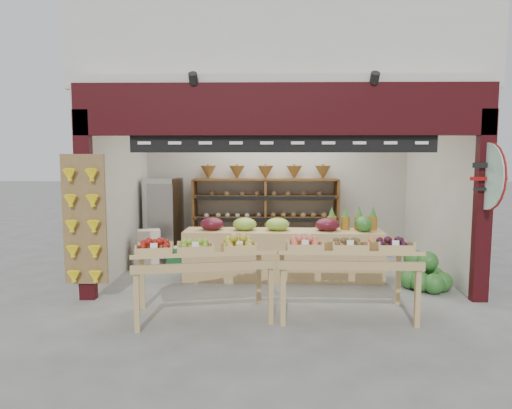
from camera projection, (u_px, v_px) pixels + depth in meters
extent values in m
plane|color=slate|center=(279.00, 280.00, 7.48)|extent=(60.00, 60.00, 0.00)
cube|color=beige|center=(276.00, 181.00, 9.60)|extent=(5.76, 0.18, 3.00)
cube|color=beige|center=(119.00, 186.00, 7.97)|extent=(0.18, 3.38, 3.00)
cube|color=beige|center=(440.00, 187.00, 7.87)|extent=(0.18, 3.38, 3.00)
cube|color=beige|center=(279.00, 95.00, 7.76)|extent=(5.76, 3.38, 0.12)
cube|color=beige|center=(278.00, 42.00, 8.73)|extent=(6.36, 4.60, 2.40)
cube|color=black|center=(283.00, 109.00, 6.16)|extent=(5.70, 0.14, 0.70)
cube|color=black|center=(85.00, 206.00, 6.35)|extent=(0.22, 0.14, 2.65)
cube|color=black|center=(483.00, 207.00, 6.25)|extent=(0.22, 0.14, 2.65)
cube|color=black|center=(283.00, 143.00, 6.24)|extent=(4.20, 0.05, 0.26)
cylinder|color=white|center=(290.00, 125.00, 6.28)|extent=(0.34, 0.05, 0.34)
cube|color=olive|center=(85.00, 220.00, 6.28)|extent=(0.60, 0.04, 1.80)
cylinder|color=#C2F4DE|center=(488.00, 176.00, 6.12)|extent=(0.04, 0.90, 0.90)
cylinder|color=maroon|center=(489.00, 176.00, 6.09)|extent=(0.01, 0.92, 0.92)
cube|color=brown|center=(195.00, 217.00, 9.38)|extent=(0.05, 0.48, 1.55)
cube|color=brown|center=(265.00, 217.00, 9.35)|extent=(0.05, 0.48, 1.55)
cube|color=brown|center=(336.00, 217.00, 9.33)|extent=(0.05, 0.48, 1.55)
cube|color=brown|center=(265.00, 238.00, 9.40)|extent=(2.91, 0.48, 0.04)
cube|color=brown|center=(265.00, 217.00, 9.35)|extent=(2.91, 0.48, 0.04)
cube|color=brown|center=(265.00, 196.00, 9.31)|extent=(2.91, 0.48, 0.04)
cube|color=brown|center=(265.00, 179.00, 9.27)|extent=(2.91, 0.48, 0.04)
cone|color=olive|center=(208.00, 173.00, 9.28)|extent=(0.32, 0.32, 0.28)
cone|color=olive|center=(237.00, 173.00, 9.27)|extent=(0.32, 0.32, 0.28)
cone|color=olive|center=(265.00, 173.00, 9.26)|extent=(0.32, 0.32, 0.28)
cone|color=olive|center=(294.00, 173.00, 9.24)|extent=(0.32, 0.32, 0.28)
cone|color=olive|center=(323.00, 173.00, 9.23)|extent=(0.32, 0.32, 0.28)
cube|color=silver|center=(164.00, 218.00, 9.10)|extent=(0.72, 0.72, 1.60)
cube|color=silver|center=(147.00, 257.00, 8.28)|extent=(0.52, 0.44, 0.38)
cube|color=silver|center=(149.00, 239.00, 8.24)|extent=(0.47, 0.41, 0.32)
cube|color=#165428|center=(178.00, 259.00, 8.32)|extent=(0.49, 0.42, 0.32)
cube|color=silver|center=(176.00, 255.00, 8.71)|extent=(0.44, 0.38, 0.29)
cube|color=tan|center=(283.00, 255.00, 7.52)|extent=(3.25, 0.72, 0.81)
ellipsoid|color=#59141E|center=(212.00, 224.00, 7.52)|extent=(0.40, 0.36, 0.22)
ellipsoid|color=#8CB23F|center=(245.00, 224.00, 7.49)|extent=(0.40, 0.36, 0.22)
ellipsoid|color=#8CB23F|center=(277.00, 224.00, 7.47)|extent=(0.40, 0.36, 0.22)
ellipsoid|color=#59141E|center=(327.00, 225.00, 7.43)|extent=(0.40, 0.36, 0.22)
cylinder|color=olive|center=(332.00, 223.00, 7.56)|extent=(0.15, 0.15, 0.22)
cylinder|color=olive|center=(345.00, 223.00, 7.55)|extent=(0.15, 0.15, 0.22)
cylinder|color=olive|center=(359.00, 223.00, 7.54)|extent=(0.15, 0.15, 0.22)
cylinder|color=olive|center=(373.00, 223.00, 7.53)|extent=(0.15, 0.15, 0.22)
cube|color=tan|center=(203.00, 255.00, 5.71)|extent=(1.83, 1.23, 0.25)
cube|color=tan|center=(137.00, 303.00, 5.22)|extent=(0.07, 0.07, 0.69)
cube|color=tan|center=(271.00, 296.00, 5.48)|extent=(0.07, 0.07, 0.69)
cube|color=tan|center=(142.00, 283.00, 6.03)|extent=(0.07, 0.07, 0.69)
cube|color=tan|center=(259.00, 278.00, 6.29)|extent=(0.07, 0.07, 0.69)
cube|color=tan|center=(345.00, 253.00, 5.77)|extent=(1.72, 0.98, 0.25)
cube|color=tan|center=(283.00, 297.00, 5.43)|extent=(0.06, 0.06, 0.70)
cube|color=tan|center=(417.00, 299.00, 5.37)|extent=(0.06, 0.06, 0.70)
cube|color=tan|center=(282.00, 278.00, 6.26)|extent=(0.06, 0.06, 0.70)
cube|color=tan|center=(398.00, 280.00, 6.20)|extent=(0.06, 0.06, 0.70)
sphere|color=#1D4E1A|center=(420.00, 282.00, 6.81)|extent=(0.30, 0.30, 0.30)
sphere|color=#1D4E1A|center=(442.00, 282.00, 6.80)|extent=(0.30, 0.30, 0.30)
sphere|color=#1D4E1A|center=(413.00, 276.00, 7.13)|extent=(0.30, 0.30, 0.30)
sphere|color=#1D4E1A|center=(434.00, 276.00, 7.13)|extent=(0.30, 0.30, 0.30)
sphere|color=#1D4E1A|center=(428.00, 261.00, 6.94)|extent=(0.30, 0.30, 0.30)
sphere|color=#1D4E1A|center=(434.00, 284.00, 6.70)|extent=(0.30, 0.30, 0.30)
sphere|color=#1D4E1A|center=(410.00, 279.00, 6.97)|extent=(0.30, 0.30, 0.30)
sphere|color=#1D4E1A|center=(413.00, 259.00, 7.13)|extent=(0.30, 0.30, 0.30)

